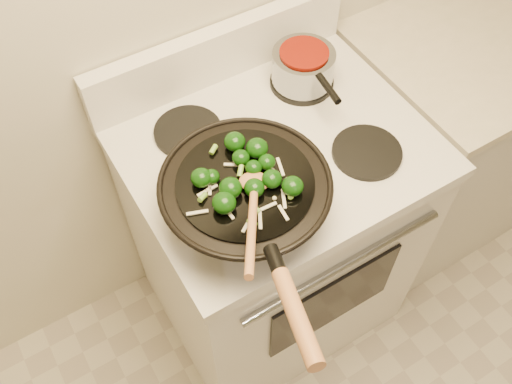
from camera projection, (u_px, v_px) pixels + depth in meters
stove at (272, 232)px, 1.85m from camera, size 0.78×0.67×1.08m
counter_unit at (455, 132)px, 2.12m from camera, size 0.82×0.62×0.91m
wok at (246, 197)px, 1.29m from camera, size 0.39×0.64×0.20m
stirfry at (243, 174)px, 1.24m from camera, size 0.25×0.26×0.05m
wooden_spoon at (253, 206)px, 1.17m from camera, size 0.21×0.28×0.11m
saucepan at (303, 67)px, 1.56m from camera, size 0.17×0.28×0.10m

